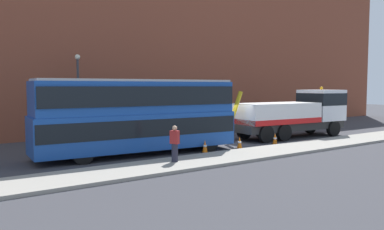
{
  "coord_description": "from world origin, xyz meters",
  "views": [
    {
      "loc": [
        -16.1,
        -19.13,
        3.69
      ],
      "look_at": [
        -3.06,
        -0.5,
        2.0
      ],
      "focal_mm": 36.16,
      "sensor_mm": 36.0,
      "label": 1
    }
  ],
  "objects_px": {
    "recovery_tow_truck": "(295,113)",
    "pedestrian_onlooker": "(175,144)",
    "traffic_cone_near_bus": "(205,147)",
    "street_lamp": "(78,90)",
    "double_decker_bus": "(138,113)",
    "traffic_cone_midway": "(240,143)",
    "traffic_cone_near_truck": "(275,139)"
  },
  "relations": [
    {
      "from": "recovery_tow_truck",
      "to": "pedestrian_onlooker",
      "type": "bearing_deg",
      "value": -160.75
    },
    {
      "from": "traffic_cone_near_bus",
      "to": "street_lamp",
      "type": "bearing_deg",
      "value": 115.37
    },
    {
      "from": "double_decker_bus",
      "to": "pedestrian_onlooker",
      "type": "bearing_deg",
      "value": -83.86
    },
    {
      "from": "traffic_cone_midway",
      "to": "traffic_cone_near_bus",
      "type": "bearing_deg",
      "value": 179.11
    },
    {
      "from": "recovery_tow_truck",
      "to": "double_decker_bus",
      "type": "bearing_deg",
      "value": -176.11
    },
    {
      "from": "recovery_tow_truck",
      "to": "traffic_cone_near_truck",
      "type": "relative_size",
      "value": 14.19
    },
    {
      "from": "traffic_cone_midway",
      "to": "street_lamp",
      "type": "height_order",
      "value": "street_lamp"
    },
    {
      "from": "traffic_cone_near_bus",
      "to": "traffic_cone_midway",
      "type": "height_order",
      "value": "same"
    },
    {
      "from": "street_lamp",
      "to": "recovery_tow_truck",
      "type": "bearing_deg",
      "value": -27.75
    },
    {
      "from": "recovery_tow_truck",
      "to": "pedestrian_onlooker",
      "type": "relative_size",
      "value": 5.97
    },
    {
      "from": "traffic_cone_midway",
      "to": "pedestrian_onlooker",
      "type": "bearing_deg",
      "value": -162.69
    },
    {
      "from": "double_decker_bus",
      "to": "traffic_cone_near_bus",
      "type": "distance_m",
      "value": 4.11
    },
    {
      "from": "recovery_tow_truck",
      "to": "double_decker_bus",
      "type": "xyz_separation_m",
      "value": [
        -12.65,
        0.03,
        0.47
      ]
    },
    {
      "from": "traffic_cone_near_truck",
      "to": "traffic_cone_midway",
      "type": "bearing_deg",
      "value": 179.36
    },
    {
      "from": "traffic_cone_near_bus",
      "to": "street_lamp",
      "type": "height_order",
      "value": "street_lamp"
    },
    {
      "from": "recovery_tow_truck",
      "to": "double_decker_bus",
      "type": "distance_m",
      "value": 12.66
    },
    {
      "from": "recovery_tow_truck",
      "to": "traffic_cone_midway",
      "type": "relative_size",
      "value": 14.19
    },
    {
      "from": "pedestrian_onlooker",
      "to": "double_decker_bus",
      "type": "bearing_deg",
      "value": 64.06
    },
    {
      "from": "double_decker_bus",
      "to": "street_lamp",
      "type": "relative_size",
      "value": 1.91
    },
    {
      "from": "double_decker_bus",
      "to": "traffic_cone_near_truck",
      "type": "bearing_deg",
      "value": -6.96
    },
    {
      "from": "traffic_cone_midway",
      "to": "street_lamp",
      "type": "relative_size",
      "value": 0.12
    },
    {
      "from": "recovery_tow_truck",
      "to": "street_lamp",
      "type": "relative_size",
      "value": 1.75
    },
    {
      "from": "recovery_tow_truck",
      "to": "traffic_cone_midway",
      "type": "height_order",
      "value": "recovery_tow_truck"
    },
    {
      "from": "traffic_cone_midway",
      "to": "traffic_cone_near_truck",
      "type": "distance_m",
      "value": 2.99
    },
    {
      "from": "pedestrian_onlooker",
      "to": "traffic_cone_near_bus",
      "type": "bearing_deg",
      "value": 1.9
    },
    {
      "from": "double_decker_bus",
      "to": "street_lamp",
      "type": "height_order",
      "value": "street_lamp"
    },
    {
      "from": "traffic_cone_near_bus",
      "to": "traffic_cone_midway",
      "type": "relative_size",
      "value": 1.0
    },
    {
      "from": "recovery_tow_truck",
      "to": "traffic_cone_near_bus",
      "type": "xyz_separation_m",
      "value": [
        -9.39,
        -1.6,
        -1.42
      ]
    },
    {
      "from": "traffic_cone_near_bus",
      "to": "pedestrian_onlooker",
      "type": "bearing_deg",
      "value": -150.05
    },
    {
      "from": "recovery_tow_truck",
      "to": "street_lamp",
      "type": "xyz_separation_m",
      "value": [
        -13.53,
        7.12,
        1.71
      ]
    },
    {
      "from": "double_decker_bus",
      "to": "traffic_cone_midway",
      "type": "distance_m",
      "value": 6.32
    },
    {
      "from": "pedestrian_onlooker",
      "to": "traffic_cone_near_bus",
      "type": "xyz_separation_m",
      "value": [
        3.14,
        1.81,
        -0.64
      ]
    }
  ]
}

